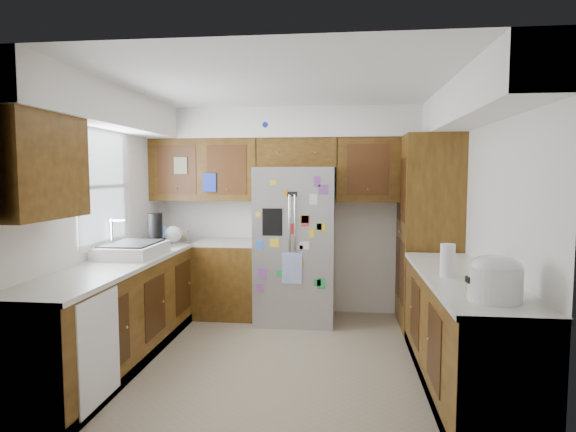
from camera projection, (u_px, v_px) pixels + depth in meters
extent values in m
plane|color=#9C8F71|center=(283.00, 358.00, 4.51)|extent=(3.60, 3.60, 0.00)
cube|color=white|center=(299.00, 212.00, 5.99)|extent=(3.60, 0.04, 2.50)
cube|color=white|center=(97.00, 223.00, 4.61)|extent=(0.04, 3.20, 2.50)
cube|color=white|center=(487.00, 228.00, 4.21)|extent=(0.04, 3.20, 2.50)
cube|color=white|center=(250.00, 254.00, 2.82)|extent=(3.60, 0.04, 2.50)
cube|color=white|center=(283.00, 86.00, 4.30)|extent=(3.60, 3.20, 0.02)
cube|color=white|center=(297.00, 123.00, 5.71)|extent=(3.60, 0.38, 0.35)
cube|color=white|center=(112.00, 109.00, 4.49)|extent=(0.38, 3.20, 0.35)
cube|color=white|center=(468.00, 104.00, 4.14)|extent=(0.38, 3.20, 0.35)
cube|color=#42290C|center=(206.00, 170.00, 5.90)|extent=(1.33, 0.34, 0.75)
cube|color=#42290C|center=(393.00, 170.00, 5.65)|extent=(1.33, 0.34, 0.75)
cube|color=#42290C|center=(35.00, 166.00, 3.40)|extent=(0.34, 0.85, 0.75)
cube|color=white|center=(102.00, 187.00, 4.67)|extent=(0.02, 0.90, 1.05)
cube|color=white|center=(106.00, 187.00, 4.67)|extent=(0.01, 1.02, 1.15)
cube|color=#213BC1|center=(209.00, 182.00, 5.72)|extent=(0.16, 0.02, 0.22)
cube|color=beige|center=(181.00, 166.00, 5.74)|extent=(0.16, 0.02, 0.20)
cube|color=#42290C|center=(115.00, 316.00, 4.34)|extent=(0.60, 2.60, 0.88)
cube|color=#42290C|center=(229.00, 280.00, 5.85)|extent=(0.75, 0.60, 0.88)
cube|color=white|center=(113.00, 266.00, 4.31)|extent=(0.63, 2.60, 0.04)
cube|color=white|center=(229.00, 242.00, 5.81)|extent=(0.75, 0.60, 0.04)
cube|color=black|center=(116.00, 358.00, 4.38)|extent=(0.60, 2.60, 0.10)
cube|color=white|center=(100.00, 349.00, 3.47)|extent=(0.01, 0.58, 0.80)
cube|color=#42290C|center=(462.00, 335.00, 3.84)|extent=(0.60, 2.25, 0.88)
cube|color=white|center=(464.00, 278.00, 3.80)|extent=(0.63, 2.25, 0.04)
cube|color=black|center=(461.00, 382.00, 3.87)|extent=(0.60, 2.25, 0.10)
cube|color=#42290C|center=(428.00, 232.00, 5.39)|extent=(0.60, 0.90, 2.15)
cube|color=#A5A5AA|center=(296.00, 245.00, 5.63)|extent=(0.90, 0.75, 1.80)
cylinder|color=silver|center=(289.00, 236.00, 5.23)|extent=(0.02, 0.02, 0.90)
cylinder|color=silver|center=(295.00, 236.00, 5.23)|extent=(0.02, 0.02, 0.90)
cube|color=black|center=(272.00, 222.00, 5.25)|extent=(0.22, 0.01, 0.30)
cube|color=white|center=(292.00, 268.00, 5.24)|extent=(0.22, 0.01, 0.34)
cube|color=red|center=(305.00, 221.00, 5.21)|extent=(0.09, 0.00, 0.12)
cube|color=#8C4C99|center=(317.00, 181.00, 5.16)|extent=(0.07, 0.00, 0.11)
cube|color=black|center=(292.00, 194.00, 5.20)|extent=(0.11, 0.00, 0.05)
cube|color=yellow|center=(275.00, 243.00, 5.27)|extent=(0.10, 0.00, 0.09)
cube|color=red|center=(293.00, 229.00, 5.23)|extent=(0.06, 0.00, 0.12)
cube|color=#8C4C99|center=(323.00, 190.00, 5.16)|extent=(0.11, 0.00, 0.11)
cube|color=yellow|center=(273.00, 183.00, 5.21)|extent=(0.07, 0.00, 0.05)
cube|color=#8C4C99|center=(260.00, 287.00, 5.33)|extent=(0.09, 0.00, 0.08)
cube|color=yellow|center=(258.00, 214.00, 5.26)|extent=(0.06, 0.00, 0.06)
cube|color=blue|center=(260.00, 245.00, 5.29)|extent=(0.07, 0.00, 0.10)
cube|color=green|center=(280.00, 273.00, 5.29)|extent=(0.08, 0.00, 0.08)
cube|color=#8C4C99|center=(262.00, 274.00, 5.31)|extent=(0.10, 0.00, 0.12)
cube|color=red|center=(286.00, 265.00, 5.27)|extent=(0.08, 0.00, 0.10)
cube|color=green|center=(321.00, 284.00, 5.25)|extent=(0.09, 0.00, 0.12)
cube|color=yellow|center=(321.00, 227.00, 5.19)|extent=(0.10, 0.00, 0.08)
cube|color=white|center=(313.00, 199.00, 5.18)|extent=(0.09, 0.00, 0.11)
cube|color=yellow|center=(312.00, 233.00, 5.21)|extent=(0.05, 0.00, 0.11)
cube|color=green|center=(317.00, 283.00, 5.25)|extent=(0.08, 0.00, 0.07)
cube|color=yellow|center=(302.00, 263.00, 5.25)|extent=(0.05, 0.00, 0.05)
cube|color=orange|center=(304.00, 219.00, 5.21)|extent=(0.09, 0.00, 0.09)
cube|color=white|center=(300.00, 248.00, 5.24)|extent=(0.07, 0.00, 0.05)
cube|color=green|center=(290.00, 268.00, 5.27)|extent=(0.09, 0.00, 0.09)
cube|color=orange|center=(285.00, 193.00, 5.21)|extent=(0.05, 0.00, 0.08)
cube|color=white|center=(304.00, 245.00, 5.23)|extent=(0.11, 0.00, 0.09)
cube|color=green|center=(319.00, 227.00, 5.20)|extent=(0.06, 0.00, 0.07)
cube|color=#42290C|center=(297.00, 153.00, 5.76)|extent=(0.96, 0.34, 0.35)
sphere|color=#12299A|center=(267.00, 126.00, 5.70)|extent=(0.29, 0.29, 0.29)
cylinder|color=black|center=(305.00, 132.00, 5.69)|extent=(0.27, 0.27, 0.15)
ellipsoid|color=#333338|center=(305.00, 125.00, 5.69)|extent=(0.25, 0.25, 0.11)
cube|color=white|center=(132.00, 250.00, 4.69)|extent=(0.52, 0.70, 0.12)
cube|color=black|center=(132.00, 244.00, 4.69)|extent=(0.44, 0.60, 0.02)
cylinder|color=silver|center=(112.00, 234.00, 4.70)|extent=(0.02, 0.02, 0.30)
cylinder|color=silver|center=(118.00, 221.00, 4.69)|extent=(0.16, 0.02, 0.02)
cube|color=yellow|center=(134.00, 259.00, 4.43)|extent=(0.10, 0.18, 0.04)
cube|color=black|center=(156.00, 243.00, 5.24)|extent=(0.18, 0.14, 0.10)
cylinder|color=black|center=(155.00, 226.00, 5.22)|extent=(0.16, 0.16, 0.28)
cylinder|color=#A5A5AA|center=(154.00, 237.00, 5.43)|extent=(0.14, 0.14, 0.20)
sphere|color=white|center=(173.00, 235.00, 5.61)|extent=(0.20, 0.20, 0.20)
cube|color=#3F72B2|center=(165.00, 234.00, 5.72)|extent=(0.14, 0.10, 0.18)
cube|color=#BFB28C|center=(184.00, 235.00, 5.79)|extent=(0.10, 0.08, 0.14)
cylinder|color=white|center=(144.00, 245.00, 5.10)|extent=(0.08, 0.08, 0.11)
cylinder|color=white|center=(495.00, 284.00, 3.03)|extent=(0.33, 0.33, 0.22)
ellipsoid|color=white|center=(496.00, 266.00, 3.02)|extent=(0.32, 0.32, 0.14)
cube|color=black|center=(470.00, 280.00, 3.05)|extent=(0.04, 0.06, 0.04)
cylinder|color=white|center=(448.00, 260.00, 3.76)|extent=(0.11, 0.11, 0.26)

